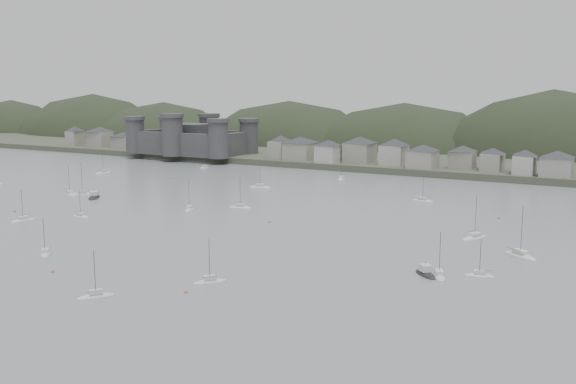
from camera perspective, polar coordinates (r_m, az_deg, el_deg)
The scene contains 10 objects.
ground at distance 136.48m, azimuth -15.88°, elevation -6.90°, with size 900.00×900.00×0.00m, color slate.
far_shore_land at distance 399.20m, azimuth 15.84°, elevation 3.77°, with size 900.00×250.00×3.00m, color #383D2D.
forested_ridge at distance 374.74m, azimuth 15.53°, elevation 1.48°, with size 851.55×103.94×102.57m.
castle at distance 346.62m, azimuth -8.75°, elevation 4.81°, with size 66.00×43.00×20.00m.
waterfront_town at distance 279.50m, azimuth 20.45°, elevation 2.82°, with size 451.48×28.46×12.92m.
sailboat_lead at distance 295.18m, azimuth -16.42°, elevation 1.67°, with size 3.91×8.70×11.48m.
moored_fleet at distance 185.39m, azimuth -3.25°, elevation -2.26°, with size 265.69×170.07×13.72m.
motor_launch_near at distance 131.46m, azimuth 12.36°, elevation -7.24°, with size 6.86×6.86×3.72m.
motor_launch_far at distance 228.23m, azimuth -17.16°, elevation -0.46°, with size 7.75×9.49×4.17m.
mooring_buoys at distance 180.29m, azimuth -4.05°, elevation -2.61°, with size 168.29×120.45×0.70m.
Camera 1 is at (94.49, -91.22, 37.10)m, focal length 39.21 mm.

